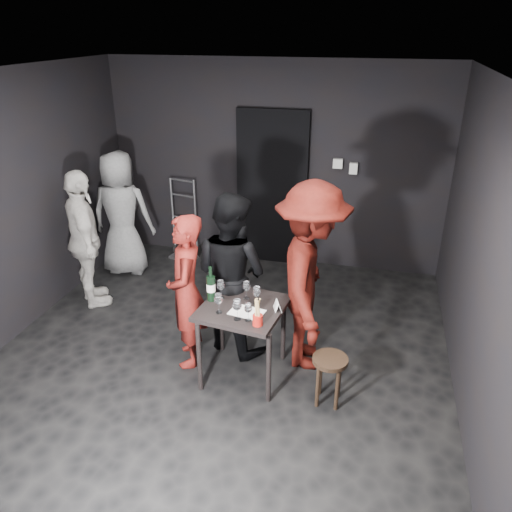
% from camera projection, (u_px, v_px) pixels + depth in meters
% --- Properties ---
extents(floor, '(4.50, 5.00, 0.02)m').
position_uv_depth(floor, '(218.00, 361.00, 5.00)').
color(floor, black).
rests_on(floor, ground).
extents(ceiling, '(4.50, 5.00, 0.02)m').
position_uv_depth(ceiling, '(206.00, 76.00, 3.85)').
color(ceiling, silver).
rests_on(ceiling, ground).
extents(wall_back, '(4.50, 0.04, 2.70)m').
position_uv_depth(wall_back, '(273.00, 166.00, 6.62)').
color(wall_back, black).
rests_on(wall_back, ground).
extents(wall_front, '(4.50, 0.04, 2.70)m').
position_uv_depth(wall_front, '(33.00, 448.00, 2.23)').
color(wall_front, black).
rests_on(wall_front, ground).
extents(wall_right, '(0.04, 5.00, 2.70)m').
position_uv_depth(wall_right, '(484.00, 265.00, 3.92)').
color(wall_right, black).
rests_on(wall_right, ground).
extents(doorway, '(0.95, 0.10, 2.10)m').
position_uv_depth(doorway, '(272.00, 189.00, 6.69)').
color(doorway, black).
rests_on(doorway, ground).
extents(wallbox_upper, '(0.12, 0.06, 0.12)m').
position_uv_depth(wallbox_upper, '(338.00, 163.00, 6.34)').
color(wallbox_upper, '#B7B7B2').
rests_on(wallbox_upper, wall_back).
extents(wallbox_lower, '(0.10, 0.06, 0.14)m').
position_uv_depth(wallbox_lower, '(353.00, 168.00, 6.32)').
color(wallbox_lower, '#B7B7B2').
rests_on(wallbox_lower, wall_back).
extents(hand_truck, '(0.38, 0.33, 1.14)m').
position_uv_depth(hand_truck, '(185.00, 242.00, 7.17)').
color(hand_truck, '#B2B2B7').
rests_on(hand_truck, floor).
extents(tasting_table, '(0.72, 0.72, 0.75)m').
position_uv_depth(tasting_table, '(243.00, 315.00, 4.55)').
color(tasting_table, black).
rests_on(tasting_table, floor).
extents(stool, '(0.31, 0.31, 0.47)m').
position_uv_depth(stool, '(330.00, 368.00, 4.32)').
color(stool, black).
rests_on(stool, floor).
extents(server_red, '(0.55, 0.67, 1.57)m').
position_uv_depth(server_red, '(186.00, 290.00, 4.71)').
color(server_red, maroon).
rests_on(server_red, floor).
extents(woman_black, '(1.02, 0.81, 1.84)m').
position_uv_depth(woman_black, '(231.00, 265.00, 4.89)').
color(woman_black, black).
rests_on(woman_black, floor).
extents(man_maroon, '(0.87, 1.55, 2.28)m').
position_uv_depth(man_maroon, '(312.00, 257.00, 4.54)').
color(man_maroon, '#3D0C08').
rests_on(man_maroon, floor).
extents(bystander_cream, '(1.06, 1.12, 1.79)m').
position_uv_depth(bystander_cream, '(84.00, 234.00, 5.67)').
color(bystander_cream, beige).
rests_on(bystander_cream, floor).
extents(bystander_grey, '(0.93, 0.58, 1.80)m').
position_uv_depth(bystander_grey, '(121.00, 208.00, 6.44)').
color(bystander_grey, slate).
rests_on(bystander_grey, floor).
extents(tasting_mat, '(0.33, 0.25, 0.00)m').
position_uv_depth(tasting_mat, '(247.00, 312.00, 4.41)').
color(tasting_mat, white).
rests_on(tasting_mat, tasting_table).
extents(wine_glass_a, '(0.09, 0.09, 0.20)m').
position_uv_depth(wine_glass_a, '(218.00, 302.00, 4.37)').
color(wine_glass_a, white).
rests_on(wine_glass_a, tasting_table).
extents(wine_glass_b, '(0.09, 0.09, 0.20)m').
position_uv_depth(wine_glass_b, '(221.00, 289.00, 4.60)').
color(wine_glass_b, white).
rests_on(wine_glass_b, tasting_table).
extents(wine_glass_c, '(0.09, 0.09, 0.19)m').
position_uv_depth(wine_glass_c, '(246.00, 289.00, 4.60)').
color(wine_glass_c, white).
rests_on(wine_glass_c, tasting_table).
extents(wine_glass_d, '(0.09, 0.09, 0.21)m').
position_uv_depth(wine_glass_d, '(237.00, 309.00, 4.27)').
color(wine_glass_d, white).
rests_on(wine_glass_d, tasting_table).
extents(wine_glass_e, '(0.08, 0.08, 0.18)m').
position_uv_depth(wine_glass_e, '(248.00, 311.00, 4.26)').
color(wine_glass_e, white).
rests_on(wine_glass_e, tasting_table).
extents(wine_glass_f, '(0.08, 0.08, 0.20)m').
position_uv_depth(wine_glass_f, '(257.00, 295.00, 4.49)').
color(wine_glass_f, white).
rests_on(wine_glass_f, tasting_table).
extents(wine_bottle, '(0.08, 0.08, 0.34)m').
position_uv_depth(wine_bottle, '(211.00, 287.00, 4.56)').
color(wine_bottle, black).
rests_on(wine_bottle, tasting_table).
extents(breadstick_cup, '(0.09, 0.09, 0.27)m').
position_uv_depth(breadstick_cup, '(258.00, 313.00, 4.18)').
color(breadstick_cup, '#A61710').
rests_on(breadstick_cup, tasting_table).
extents(reserved_card, '(0.11, 0.13, 0.09)m').
position_uv_depth(reserved_card, '(276.00, 305.00, 4.44)').
color(reserved_card, white).
rests_on(reserved_card, tasting_table).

